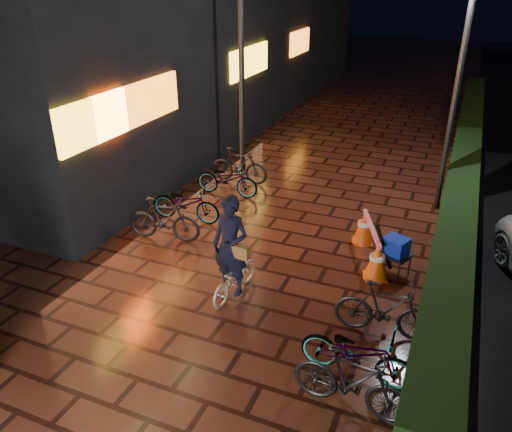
% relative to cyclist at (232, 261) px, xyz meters
% --- Properties ---
extents(ground, '(80.00, 80.00, 0.00)m').
position_rel_cyclist_xyz_m(ground, '(0.17, -0.69, -0.72)').
color(ground, '#381911').
rests_on(ground, ground).
extents(hedge, '(0.70, 20.00, 1.00)m').
position_rel_cyclist_xyz_m(hedge, '(3.47, 7.31, -0.22)').
color(hedge, black).
rests_on(hedge, ground).
extents(lamp_post_hedge, '(0.48, 0.14, 5.03)m').
position_rel_cyclist_xyz_m(lamp_post_hedge, '(3.00, 5.18, 2.04)').
color(lamp_post_hedge, black).
rests_on(lamp_post_hedge, ground).
extents(lamp_post_sf, '(0.55, 0.17, 5.70)m').
position_rel_cyclist_xyz_m(lamp_post_sf, '(-2.48, 5.91, 2.42)').
color(lamp_post_sf, black).
rests_on(lamp_post_sf, ground).
extents(cyclist, '(0.73, 1.40, 1.94)m').
position_rel_cyclist_xyz_m(cyclist, '(0.00, 0.00, 0.00)').
color(cyclist, silver).
rests_on(cyclist, ground).
extents(traffic_barrier, '(1.02, 1.78, 0.73)m').
position_rel_cyclist_xyz_m(traffic_barrier, '(1.96, 2.20, -0.36)').
color(traffic_barrier, '#DC510B').
rests_on(traffic_barrier, ground).
extents(cart_assembly, '(0.78, 0.67, 1.09)m').
position_rel_cyclist_xyz_m(cart_assembly, '(2.47, 1.83, -0.16)').
color(cart_assembly, black).
rests_on(cart_assembly, ground).
extents(parked_bikes_storefront, '(1.90, 4.15, 0.95)m').
position_rel_cyclist_xyz_m(parked_bikes_storefront, '(-2.14, 3.08, -0.27)').
color(parked_bikes_storefront, black).
rests_on(parked_bikes_storefront, ground).
extents(parked_bikes_hedge, '(1.83, 2.24, 0.95)m').
position_rel_cyclist_xyz_m(parked_bikes_hedge, '(2.52, -0.96, -0.26)').
color(parked_bikes_hedge, black).
rests_on(parked_bikes_hedge, ground).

